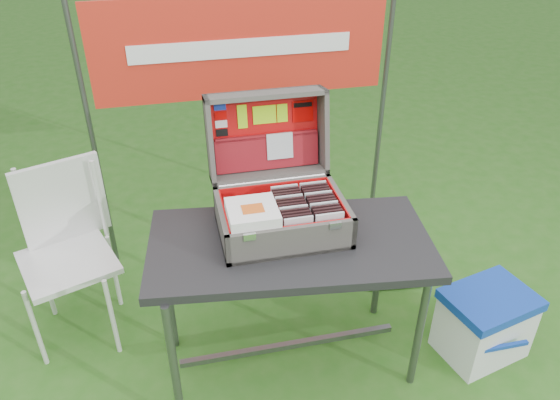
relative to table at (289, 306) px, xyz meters
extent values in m
plane|color=#276017|center=(-0.02, -0.05, -0.38)|extent=(80.00, 80.00, 0.00)
cube|color=black|center=(0.00, 0.00, 0.36)|extent=(1.29, 0.75, 0.04)
cylinder|color=#59595B|center=(-0.55, -0.25, -0.02)|extent=(0.04, 0.04, 0.72)
cylinder|color=#59595B|center=(0.55, -0.25, -0.02)|extent=(0.04, 0.04, 0.72)
cylinder|color=#59595B|center=(-0.55, 0.25, -0.02)|extent=(0.04, 0.04, 0.72)
cylinder|color=#59595B|center=(0.55, 0.25, -0.02)|extent=(0.04, 0.04, 0.72)
cube|color=#59595B|center=(0.00, 0.00, -0.26)|extent=(1.07, 0.03, 0.03)
cube|color=#5D5A53|center=(-0.02, 0.08, 0.39)|extent=(0.55, 0.39, 0.02)
cube|color=#5D5A53|center=(-0.02, -0.11, 0.46)|extent=(0.55, 0.02, 0.15)
cube|color=#5D5A53|center=(-0.02, 0.26, 0.46)|extent=(0.55, 0.02, 0.15)
cube|color=#5D5A53|center=(-0.28, 0.08, 0.46)|extent=(0.02, 0.39, 0.15)
cube|color=#5D5A53|center=(0.25, 0.08, 0.46)|extent=(0.02, 0.39, 0.15)
cube|color=red|center=(-0.02, 0.08, 0.41)|extent=(0.51, 0.35, 0.01)
cube|color=silver|center=(-0.19, -0.12, 0.52)|extent=(0.05, 0.01, 0.03)
cube|color=silver|center=(0.16, -0.12, 0.52)|extent=(0.05, 0.01, 0.03)
cylinder|color=silver|center=(-0.02, 0.27, 0.53)|extent=(0.49, 0.02, 0.02)
cube|color=#5D5A53|center=(-0.02, 0.44, 0.70)|extent=(0.55, 0.09, 0.39)
cube|color=#5D5A53|center=(-0.02, 0.42, 0.89)|extent=(0.55, 0.15, 0.05)
cube|color=#5D5A53|center=(-0.02, 0.35, 0.53)|extent=(0.55, 0.15, 0.05)
cube|color=#5D5A53|center=(-0.28, 0.38, 0.71)|extent=(0.02, 0.22, 0.41)
cube|color=#5D5A53|center=(0.25, 0.38, 0.71)|extent=(0.02, 0.22, 0.41)
cube|color=red|center=(-0.02, 0.43, 0.70)|extent=(0.50, 0.07, 0.34)
cube|color=red|center=(-0.02, -0.09, 0.47)|extent=(0.51, 0.01, 0.13)
cube|color=red|center=(-0.02, 0.25, 0.47)|extent=(0.51, 0.01, 0.13)
cube|color=red|center=(-0.27, 0.08, 0.47)|extent=(0.01, 0.35, 0.13)
cube|color=red|center=(0.23, 0.08, 0.47)|extent=(0.01, 0.35, 0.13)
cube|color=maroon|center=(-0.02, 0.40, 0.61)|extent=(0.49, 0.06, 0.16)
cube|color=maroon|center=(-0.02, 0.40, 0.69)|extent=(0.48, 0.02, 0.02)
cube|color=silver|center=(0.04, 0.38, 0.65)|extent=(0.12, 0.03, 0.12)
cube|color=#1933B2|center=(-0.22, 0.45, 0.84)|extent=(0.05, 0.01, 0.03)
cube|color=#CA0200|center=(-0.22, 0.44, 0.80)|extent=(0.05, 0.01, 0.03)
cube|color=white|center=(-0.22, 0.44, 0.76)|extent=(0.05, 0.01, 0.03)
cube|color=black|center=(-0.22, 0.43, 0.72)|extent=(0.05, 0.01, 0.03)
cube|color=#AAEA12|center=(-0.12, 0.44, 0.78)|extent=(0.04, 0.02, 0.11)
cube|color=#AAEA12|center=(-0.02, 0.44, 0.78)|extent=(0.11, 0.02, 0.08)
cube|color=#AAEA12|center=(0.07, 0.44, 0.78)|extent=(0.05, 0.02, 0.08)
cube|color=#CA0200|center=(0.16, 0.44, 0.78)|extent=(0.10, 0.02, 0.10)
cube|color=black|center=(0.16, 0.45, 0.81)|extent=(0.09, 0.01, 0.02)
cube|color=silver|center=(0.02, -0.07, 0.48)|extent=(0.12, 0.01, 0.14)
cube|color=black|center=(0.02, -0.05, 0.48)|extent=(0.12, 0.01, 0.14)
cube|color=black|center=(0.02, -0.03, 0.48)|extent=(0.12, 0.01, 0.14)
cube|color=black|center=(0.02, -0.01, 0.48)|extent=(0.12, 0.01, 0.14)
cube|color=silver|center=(0.02, 0.01, 0.48)|extent=(0.12, 0.01, 0.14)
cube|color=black|center=(0.02, 0.04, 0.48)|extent=(0.12, 0.01, 0.14)
cube|color=black|center=(0.02, 0.06, 0.48)|extent=(0.12, 0.01, 0.14)
cube|color=black|center=(0.02, 0.08, 0.48)|extent=(0.12, 0.01, 0.14)
cube|color=silver|center=(0.02, 0.10, 0.48)|extent=(0.12, 0.01, 0.14)
cube|color=black|center=(0.02, 0.12, 0.48)|extent=(0.12, 0.01, 0.14)
cube|color=black|center=(0.02, 0.14, 0.48)|extent=(0.12, 0.01, 0.14)
cube|color=black|center=(0.02, 0.17, 0.48)|extent=(0.12, 0.01, 0.14)
cube|color=silver|center=(0.02, 0.19, 0.48)|extent=(0.12, 0.01, 0.14)
cube|color=silver|center=(0.15, -0.07, 0.48)|extent=(0.12, 0.01, 0.14)
cube|color=black|center=(0.15, -0.05, 0.48)|extent=(0.12, 0.01, 0.14)
cube|color=black|center=(0.15, -0.03, 0.48)|extent=(0.12, 0.01, 0.14)
cube|color=black|center=(0.15, -0.01, 0.48)|extent=(0.12, 0.01, 0.14)
cube|color=silver|center=(0.15, 0.01, 0.48)|extent=(0.12, 0.01, 0.14)
cube|color=black|center=(0.15, 0.04, 0.48)|extent=(0.12, 0.01, 0.14)
cube|color=black|center=(0.15, 0.06, 0.48)|extent=(0.12, 0.01, 0.14)
cube|color=black|center=(0.15, 0.08, 0.48)|extent=(0.12, 0.01, 0.14)
cube|color=silver|center=(0.15, 0.10, 0.48)|extent=(0.12, 0.01, 0.14)
cube|color=black|center=(0.15, 0.12, 0.48)|extent=(0.12, 0.01, 0.14)
cube|color=black|center=(0.15, 0.14, 0.48)|extent=(0.12, 0.01, 0.14)
cube|color=black|center=(0.15, 0.17, 0.48)|extent=(0.12, 0.01, 0.14)
cube|color=silver|center=(0.15, 0.19, 0.48)|extent=(0.12, 0.01, 0.14)
cube|color=white|center=(-0.16, 0.00, 0.53)|extent=(0.21, 0.21, 0.00)
cube|color=white|center=(-0.16, 0.00, 0.54)|extent=(0.21, 0.21, 0.00)
cube|color=white|center=(-0.16, 0.00, 0.54)|extent=(0.21, 0.21, 0.00)
cube|color=white|center=(-0.16, 0.00, 0.55)|extent=(0.21, 0.21, 0.00)
cube|color=white|center=(-0.16, 0.00, 0.55)|extent=(0.21, 0.21, 0.00)
cube|color=white|center=(-0.16, 0.00, 0.56)|extent=(0.21, 0.21, 0.00)
cube|color=white|center=(-0.16, 0.00, 0.56)|extent=(0.21, 0.21, 0.00)
cube|color=white|center=(-0.16, 0.00, 0.57)|extent=(0.21, 0.21, 0.00)
cube|color=white|center=(-0.16, 0.00, 0.57)|extent=(0.21, 0.21, 0.00)
cube|color=#D85919|center=(-0.16, -0.01, 0.58)|extent=(0.09, 0.07, 0.00)
cube|color=white|center=(0.98, -0.14, -0.22)|extent=(0.46, 0.39, 0.32)
cube|color=#113AA9|center=(0.98, -0.14, -0.04)|extent=(0.48, 0.41, 0.05)
cube|color=#113AA9|center=(0.98, -0.31, -0.18)|extent=(0.25, 0.02, 0.02)
cube|color=silver|center=(-1.02, 0.45, 0.09)|extent=(0.54, 0.54, 0.03)
cube|color=silver|center=(-1.02, 0.65, 0.32)|extent=(0.40, 0.18, 0.44)
cylinder|color=silver|center=(-1.20, 0.27, -0.14)|extent=(0.02, 0.02, 0.47)
cylinder|color=silver|center=(-0.84, 0.27, -0.14)|extent=(0.02, 0.02, 0.47)
cylinder|color=silver|center=(-1.20, 0.62, -0.14)|extent=(0.02, 0.02, 0.47)
cylinder|color=silver|center=(-0.84, 0.62, -0.14)|extent=(0.02, 0.02, 0.47)
cylinder|color=silver|center=(-1.20, 0.65, 0.31)|extent=(0.02, 0.02, 0.44)
cylinder|color=silver|center=(-0.84, 0.65, 0.31)|extent=(0.02, 0.02, 0.44)
cube|color=olive|center=(0.75, 0.46, -0.21)|extent=(0.34, 0.19, 0.34)
cylinder|color=#59595B|center=(-0.87, 1.05, 0.47)|extent=(0.03, 0.03, 1.70)
cylinder|color=#59595B|center=(0.83, 1.05, 0.47)|extent=(0.03, 0.03, 1.70)
cube|color=red|center=(-0.02, 1.04, 0.92)|extent=(1.60, 0.02, 0.55)
cube|color=white|center=(-0.02, 1.03, 0.92)|extent=(1.20, 0.00, 0.10)
camera|label=1|loc=(-0.46, -1.83, 1.79)|focal=35.00mm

